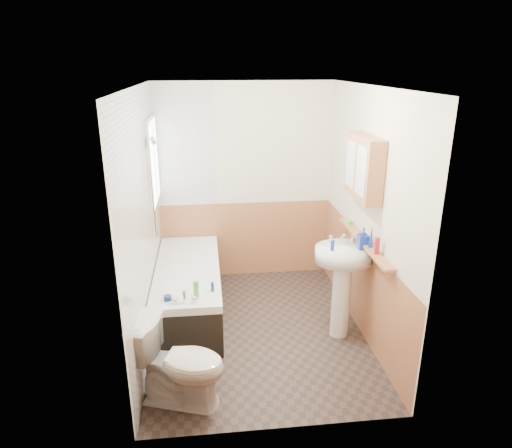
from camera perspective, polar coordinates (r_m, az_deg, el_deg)
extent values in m
plane|color=#2F2521|center=(5.01, 0.20, -13.08)|extent=(2.80, 2.80, 0.00)
plane|color=white|center=(4.22, 0.24, 16.83)|extent=(2.80, 2.80, 0.00)
cube|color=#ECE2C3|center=(5.80, -1.41, 5.09)|extent=(2.20, 0.02, 2.50)
cube|color=#ECE2C3|center=(3.17, 3.22, -7.72)|extent=(2.20, 0.02, 2.50)
cube|color=#ECE2C3|center=(4.47, -14.05, 0.03)|extent=(0.02, 2.80, 2.50)
cube|color=#ECE2C3|center=(4.71, 13.75, 1.05)|extent=(0.02, 2.80, 2.50)
cube|color=#B7744B|center=(4.99, 12.82, -7.15)|extent=(0.01, 2.80, 1.00)
cube|color=#B7744B|center=(3.60, 2.92, -18.23)|extent=(2.20, 0.01, 1.00)
cube|color=#B7744B|center=(6.01, -1.33, -1.90)|extent=(2.20, 0.01, 1.00)
cube|color=white|center=(4.47, -13.77, 0.04)|extent=(0.01, 2.80, 2.50)
cube|color=white|center=(5.66, -8.87, 9.67)|extent=(0.75, 0.01, 1.50)
cube|color=white|center=(5.27, -12.69, 7.60)|extent=(0.03, 0.79, 0.99)
cube|color=white|center=(5.27, -12.56, 7.61)|extent=(0.01, 0.70, 0.90)
cube|color=white|center=(5.27, -12.55, 7.61)|extent=(0.01, 0.04, 0.90)
cube|color=black|center=(5.26, -8.40, -8.50)|extent=(0.70, 1.83, 0.49)
cube|color=white|center=(5.13, -8.56, -5.69)|extent=(0.70, 1.83, 0.08)
cube|color=white|center=(5.14, -8.55, -5.79)|extent=(0.56, 1.69, 0.04)
cylinder|color=silver|center=(4.36, -8.93, -8.95)|extent=(0.04, 0.04, 0.14)
sphere|color=silver|center=(4.38, -10.10, -9.32)|extent=(0.06, 0.06, 0.06)
sphere|color=silver|center=(4.37, -7.72, -9.25)|extent=(0.06, 0.06, 0.06)
cylinder|color=silver|center=(4.84, -12.96, 5.31)|extent=(0.02, 0.02, 1.23)
cylinder|color=silver|center=(5.01, -12.47, -0.96)|extent=(0.05, 0.05, 0.02)
cylinder|color=silver|center=(4.74, -13.48, 11.95)|extent=(0.05, 0.05, 0.02)
cylinder|color=silver|center=(4.75, -12.73, 10.15)|extent=(0.07, 0.08, 0.09)
imported|color=white|center=(3.96, -9.50, -16.80)|extent=(0.86, 0.65, 0.75)
cylinder|color=white|center=(4.82, 10.55, -9.33)|extent=(0.19, 0.19, 0.80)
ellipsoid|color=white|center=(4.60, 10.94, -3.73)|extent=(0.58, 0.47, 0.16)
cylinder|color=silver|center=(4.62, 9.32, -1.88)|extent=(0.03, 0.03, 0.08)
cylinder|color=silver|center=(4.68, 11.95, -1.75)|extent=(0.03, 0.03, 0.08)
cylinder|color=silver|center=(4.62, 10.75, -1.53)|extent=(0.02, 0.11, 0.09)
cube|color=#B7744B|center=(4.64, 13.29, -2.13)|extent=(0.10, 1.39, 0.03)
cube|color=#B7744B|center=(4.50, 13.35, 6.91)|extent=(0.16, 0.67, 0.60)
cube|color=silver|center=(4.32, 13.01, 6.43)|extent=(0.01, 0.26, 0.45)
cube|color=silver|center=(4.62, 11.72, 7.35)|extent=(0.01, 0.26, 0.45)
cylinder|color=maroon|center=(4.31, 14.89, -2.65)|extent=(0.06, 0.06, 0.16)
cone|color=#19339E|center=(4.43, 14.20, -1.52)|extent=(0.06, 0.06, 0.22)
cylinder|color=#59C647|center=(5.06, 11.53, 0.27)|extent=(0.07, 0.07, 0.04)
imported|color=#19339E|center=(4.55, 13.19, -2.44)|extent=(0.10, 0.21, 0.10)
cylinder|color=#19339E|center=(4.44, 9.53, -2.67)|extent=(0.04, 0.04, 0.11)
cube|color=#59C647|center=(4.43, -7.48, -8.10)|extent=(0.05, 0.04, 0.17)
cylinder|color=navy|center=(4.46, -10.98, -9.05)|extent=(0.09, 0.09, 0.05)
cylinder|color=navy|center=(4.54, -5.46, -7.83)|extent=(0.04, 0.04, 0.09)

